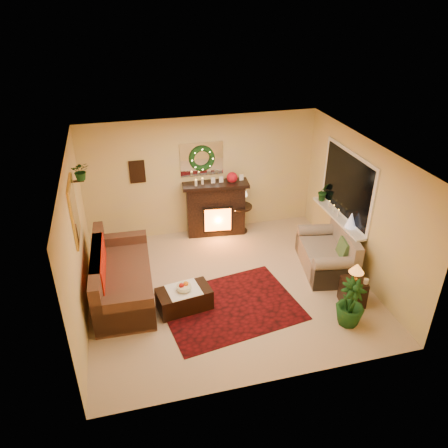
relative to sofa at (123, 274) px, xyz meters
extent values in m
plane|color=beige|center=(1.86, -0.28, -0.43)|extent=(5.00, 5.00, 0.00)
plane|color=white|center=(1.86, -0.28, 2.17)|extent=(5.00, 5.00, 0.00)
plane|color=#EFD88C|center=(1.86, 1.97, 0.87)|extent=(5.00, 5.00, 0.00)
plane|color=#EFD88C|center=(1.86, -2.53, 0.87)|extent=(5.00, 5.00, 0.00)
plane|color=#EFD88C|center=(-0.64, -0.28, 0.87)|extent=(4.50, 4.50, 0.00)
plane|color=#EFD88C|center=(4.36, -0.28, 0.87)|extent=(4.50, 4.50, 0.00)
cube|color=#430703|center=(1.75, -0.82, -0.42)|extent=(2.50, 2.03, 0.01)
cube|color=#54371F|center=(0.00, 0.00, 0.00)|extent=(1.05, 2.24, 0.95)
cube|color=red|center=(-0.07, 0.14, 0.03)|extent=(0.81, 1.32, 0.02)
cube|color=black|center=(2.10, 1.76, 0.12)|extent=(1.28, 0.52, 1.14)
sphere|color=#B60F1F|center=(2.47, 1.75, 0.87)|extent=(0.23, 0.23, 0.23)
cylinder|color=silver|center=(1.68, 1.70, 0.83)|extent=(0.06, 0.06, 0.17)
cylinder|color=beige|center=(1.83, 1.75, 0.83)|extent=(0.06, 0.06, 0.17)
cube|color=white|center=(1.86, 1.95, 1.27)|extent=(0.92, 0.02, 0.72)
torus|color=#194719|center=(1.86, 1.91, 1.29)|extent=(0.55, 0.11, 0.55)
cube|color=#381E11|center=(0.51, 1.95, 1.12)|extent=(0.32, 0.03, 0.48)
cube|color=gold|center=(-0.62, 0.02, 1.32)|extent=(0.03, 0.84, 1.00)
imported|color=#194719|center=(-0.48, 0.77, 1.54)|extent=(0.33, 0.28, 0.36)
cube|color=gray|center=(3.86, -0.14, -0.01)|extent=(1.10, 1.60, 0.85)
cube|color=white|center=(4.35, 0.27, 1.12)|extent=(0.03, 1.86, 1.36)
cube|color=black|center=(4.33, 0.27, 1.12)|extent=(0.02, 1.70, 1.22)
cube|color=white|center=(4.24, 0.27, 0.44)|extent=(0.22, 1.86, 0.04)
cone|color=white|center=(4.26, -0.19, 0.61)|extent=(0.21, 0.21, 0.31)
imported|color=#264B22|center=(4.26, 1.01, 0.66)|extent=(0.29, 0.23, 0.53)
cylinder|color=black|center=(2.66, 1.66, -0.11)|extent=(0.53, 0.53, 0.64)
cone|color=#E5BD81|center=(2.63, 1.66, 0.45)|extent=(0.32, 0.32, 0.49)
cube|color=#492A0F|center=(3.83, -1.25, -0.16)|extent=(0.44, 0.44, 0.48)
cone|color=orange|center=(3.82, -1.26, 0.32)|extent=(0.26, 0.26, 0.38)
cube|color=#2F2013|center=(0.97, -0.65, -0.22)|extent=(0.97, 0.63, 0.38)
cylinder|color=#EFF1C7|center=(0.98, -0.67, 0.02)|extent=(0.25, 0.25, 0.06)
imported|color=#174416|center=(3.52, -1.70, 0.02)|extent=(1.67, 1.67, 2.46)
camera|label=1|loc=(0.16, -6.55, 4.50)|focal=35.00mm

